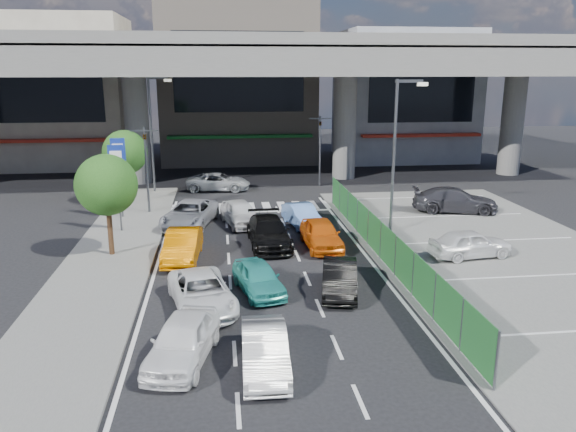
{
  "coord_description": "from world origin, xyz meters",
  "views": [
    {
      "loc": [
        -1.87,
        -21.7,
        8.46
      ],
      "look_at": [
        1.22,
        3.48,
        1.82
      ],
      "focal_mm": 35.0,
      "sensor_mm": 36.0,
      "label": 1
    }
  ],
  "objects": [
    {
      "name": "taxi_teal_mid",
      "position": [
        -0.52,
        -1.2,
        0.61
      ],
      "size": [
        2.21,
        3.8,
        1.22
      ],
      "primitive_type": "imported",
      "rotation": [
        0.0,
        0.0,
        0.23
      ],
      "color": "teal",
      "rests_on": "ground"
    },
    {
      "name": "expressway",
      "position": [
        0.0,
        22.0,
        8.76
      ],
      "size": [
        64.0,
        14.0,
        10.75
      ],
      "color": "slate",
      "rests_on": "ground"
    },
    {
      "name": "wagon_silver_front_left",
      "position": [
        -3.62,
        8.9,
        0.69
      ],
      "size": [
        3.45,
        5.38,
        1.38
      ],
      "primitive_type": "imported",
      "rotation": [
        0.0,
        0.0,
        -0.25
      ],
      "color": "#ACADB3",
      "rests_on": "ground"
    },
    {
      "name": "sedan_black_mid",
      "position": [
        0.42,
        4.73,
        0.69
      ],
      "size": [
        2.1,
        4.82,
        1.38
      ],
      "primitive_type": "imported",
      "rotation": [
        0.0,
        0.0,
        0.04
      ],
      "color": "black",
      "rests_on": "ground"
    },
    {
      "name": "building_east",
      "position": [
        16.0,
        31.97,
        5.99
      ],
      "size": [
        12.0,
        10.9,
        12.0
      ],
      "color": "gray",
      "rests_on": "ground"
    },
    {
      "name": "tree_far",
      "position": [
        -7.8,
        14.5,
        3.39
      ],
      "size": [
        2.8,
        2.8,
        4.8
      ],
      "color": "#382314",
      "rests_on": "ground"
    },
    {
      "name": "traffic_light_left",
      "position": [
        -6.2,
        12.0,
        3.94
      ],
      "size": [
        1.6,
        1.24,
        5.2
      ],
      "color": "#595B60",
      "rests_on": "ground"
    },
    {
      "name": "hatch_black_mid_right",
      "position": [
        2.61,
        -1.64,
        0.62
      ],
      "size": [
        2.04,
        3.93,
        1.23
      ],
      "primitive_type": "imported",
      "rotation": [
        0.0,
        0.0,
        -0.21
      ],
      "color": "black",
      "rests_on": "ground"
    },
    {
      "name": "sedan_white_mid_left",
      "position": [
        -2.66,
        -2.45,
        0.61
      ],
      "size": [
        2.9,
        4.74,
        1.23
      ],
      "primitive_type": "imported",
      "rotation": [
        0.0,
        0.0,
        0.21
      ],
      "color": "white",
      "rests_on": "ground"
    },
    {
      "name": "signboard_far",
      "position": [
        -7.6,
        10.99,
        3.06
      ],
      "size": [
        0.8,
        0.14,
        4.7
      ],
      "color": "#595B60",
      "rests_on": "ground"
    },
    {
      "name": "tree_near",
      "position": [
        -7.0,
        4.0,
        3.39
      ],
      "size": [
        2.8,
        2.8,
        4.8
      ],
      "color": "#382314",
      "rests_on": "ground"
    },
    {
      "name": "van_white_back_left",
      "position": [
        -3.14,
        -6.27,
        0.68
      ],
      "size": [
        2.48,
        4.24,
        1.35
      ],
      "primitive_type": "imported",
      "rotation": [
        0.0,
        0.0,
        -0.24
      ],
      "color": "white",
      "rests_on": "ground"
    },
    {
      "name": "traffic_light_right",
      "position": [
        5.5,
        19.0,
        3.94
      ],
      "size": [
        1.6,
        1.24,
        5.2
      ],
      "color": "#595B60",
      "rests_on": "ground"
    },
    {
      "name": "building_center",
      "position": [
        0.0,
        32.97,
        7.49
      ],
      "size": [
        14.0,
        10.9,
        15.0
      ],
      "color": "gray",
      "rests_on": "ground"
    },
    {
      "name": "parked_sedan_white",
      "position": [
        9.46,
        1.71,
        0.71
      ],
      "size": [
        3.99,
        2.02,
        1.3
      ],
      "primitive_type": "imported",
      "rotation": [
        0.0,
        0.0,
        1.7
      ],
      "color": "silver",
      "rests_on": "parking_lot"
    },
    {
      "name": "crossing_wagon_silver",
      "position": [
        -2.01,
        18.25,
        0.63
      ],
      "size": [
        4.77,
        2.65,
        1.26
      ],
      "primitive_type": "imported",
      "rotation": [
        0.0,
        0.0,
        1.44
      ],
      "color": "#AFB3B7",
      "rests_on": "ground"
    },
    {
      "name": "traffic_cone",
      "position": [
        5.6,
        5.09,
        0.37
      ],
      "size": [
        0.36,
        0.36,
        0.62
      ],
      "primitive_type": "cone",
      "rotation": [
        0.0,
        0.0,
        -0.16
      ],
      "color": "#ED570D",
      "rests_on": "parking_lot"
    },
    {
      "name": "sedan_white_front_mid",
      "position": [
        -0.83,
        8.78,
        0.69
      ],
      "size": [
        2.48,
        4.31,
        1.38
      ],
      "primitive_type": "imported",
      "rotation": [
        0.0,
        0.0,
        0.22
      ],
      "color": "silver",
      "rests_on": "ground"
    },
    {
      "name": "taxi_orange_left",
      "position": [
        -3.67,
        3.07,
        0.69
      ],
      "size": [
        1.76,
        4.28,
        1.38
      ],
      "primitive_type": "imported",
      "rotation": [
        0.0,
        0.0,
        -0.07
      ],
      "color": "#CB6900",
      "rests_on": "ground"
    },
    {
      "name": "street_lamp_left",
      "position": [
        -6.33,
        18.0,
        4.77
      ],
      "size": [
        1.65,
        0.22,
        8.0
      ],
      "color": "#595B60",
      "rests_on": "ground"
    },
    {
      "name": "taxi_orange_right",
      "position": [
        2.93,
        4.12,
        0.69
      ],
      "size": [
        1.79,
        4.11,
        1.38
      ],
      "primitive_type": "imported",
      "rotation": [
        0.0,
        0.0,
        0.04
      ],
      "color": "#DA5E0E",
      "rests_on": "ground"
    },
    {
      "name": "sidewalk_left",
      "position": [
        -7.0,
        4.0,
        0.06
      ],
      "size": [
        4.0,
        30.0,
        0.12
      ],
      "primitive_type": "cube",
      "color": "#5D5D5B",
      "rests_on": "ground"
    },
    {
      "name": "street_lamp_right",
      "position": [
        7.17,
        6.0,
        4.77
      ],
      "size": [
        1.65,
        0.22,
        8.0
      ],
      "color": "#595B60",
      "rests_on": "ground"
    },
    {
      "name": "signboard_near",
      "position": [
        -7.2,
        7.99,
        3.06
      ],
      "size": [
        0.8,
        0.14,
        4.7
      ],
      "color": "#595B60",
      "rests_on": "ground"
    },
    {
      "name": "kei_truck_front_right",
      "position": [
        2.56,
        8.06,
        0.62
      ],
      "size": [
        1.98,
        3.93,
        1.24
      ],
      "primitive_type": "imported",
      "rotation": [
        0.0,
        0.0,
        0.19
      ],
      "color": "#618FD5",
      "rests_on": "ground"
    },
    {
      "name": "fence_run",
      "position": [
        5.3,
        1.0,
        0.9
      ],
      "size": [
        0.16,
        22.0,
        1.8
      ],
      "primitive_type": null,
      "color": "#21622B",
      "rests_on": "ground"
    },
    {
      "name": "parking_lot",
      "position": [
        11.0,
        2.0,
        0.03
      ],
      "size": [
        12.0,
        28.0,
        0.06
      ],
      "primitive_type": "cube",
      "color": "#5D5D5B",
      "rests_on": "ground"
    },
    {
      "name": "ground",
      "position": [
        0.0,
        0.0,
        0.0
      ],
      "size": [
        120.0,
        120.0,
        0.0
      ],
      "primitive_type": "plane",
      "color": "black",
      "rests_on": "ground"
    },
    {
      "name": "parked_sedan_dgrey",
      "position": [
        12.23,
        9.97,
        0.79
      ],
      "size": [
        5.38,
        3.19,
        1.46
      ],
      "primitive_type": "imported",
      "rotation": [
        0.0,
        0.0,
        1.33
      ],
      "color": "#343339",
      "rests_on": "parking_lot"
    },
    {
      "name": "building_west",
      "position": [
        -16.0,
        31.97,
        6.49
      ],
      "size": [
        12.0,
        10.9,
        13.0
      ],
      "color": "gray",
      "rests_on": "ground"
    },
    {
      "name": "hatch_white_back_mid",
      "position": [
        -0.75,
        -7.06,
        0.61
      ],
      "size": [
        1.41,
        3.76,
        1.23
      ],
      "primitive_type": "imported",
      "rotation": [
        0.0,
        0.0,
        -0.03
      ],
      "color": "silver",
      "rests_on": "ground"
    }
  ]
}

